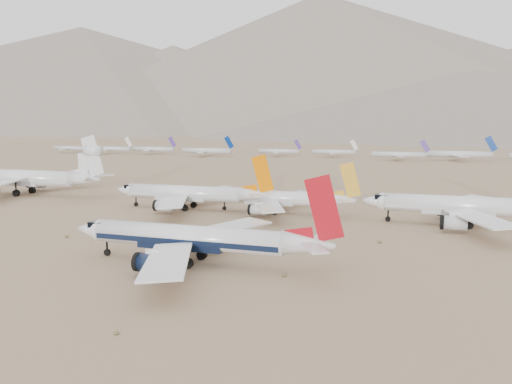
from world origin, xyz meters
TOP-DOWN VIEW (x-y plane):
  - ground at (0.00, 0.00)m, footprint 7000.00×7000.00m
  - main_airliner at (7.43, 3.73)m, footprint 49.66×48.51m
  - row2_navy_widebody at (58.61, 56.32)m, footprint 51.62×50.48m
  - row2_gold_tail at (7.49, 59.47)m, footprint 43.35×42.39m
  - row2_orange_tail at (-19.39, 57.03)m, footprint 48.32×47.27m
  - row2_white_trijet at (-89.14, 66.67)m, footprint 62.26×60.85m
  - distant_storage_row at (55.26, 294.41)m, footprint 604.63×55.98m
  - mountain_range at (70.18, 1648.01)m, footprint 7354.00×3024.00m

SIDE VIEW (x-z plane):
  - ground at x=0.00m, z-range 0.00..0.00m
  - row2_gold_tail at x=7.49m, z-range -3.40..12.03m
  - distant_storage_row at x=55.26m, z-range -3.54..12.37m
  - main_airliner at x=7.43m, z-range -3.94..13.58m
  - row2_orange_tail at x=-19.39m, z-range -3.78..13.46m
  - row2_navy_widebody at x=58.61m, z-range -4.06..14.31m
  - row2_white_trijet at x=-89.14m, z-range -4.64..17.42m
  - mountain_range at x=70.18m, z-range -44.68..425.32m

